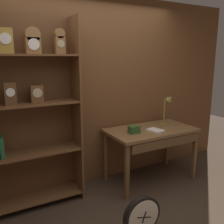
{
  "coord_description": "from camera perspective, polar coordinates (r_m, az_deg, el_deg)",
  "views": [
    {
      "loc": [
        -1.43,
        -1.83,
        1.78
      ],
      "look_at": [
        -0.01,
        0.76,
        1.13
      ],
      "focal_mm": 40.23,
      "sensor_mm": 36.0,
      "label": 1
    }
  ],
  "objects": [
    {
      "name": "open_repair_manual",
      "position": [
        3.52,
        9.85,
        -4.15
      ],
      "size": [
        0.21,
        0.25,
        0.02
      ],
      "primitive_type": "cube",
      "rotation": [
        0.0,
        0.0,
        0.24
      ],
      "color": "silver",
      "rests_on": "workbench"
    },
    {
      "name": "workbench",
      "position": [
        3.64,
        9.04,
        -5.26
      ],
      "size": [
        1.27,
        0.7,
        0.77
      ],
      "color": "brown",
      "rests_on": "ground"
    },
    {
      "name": "desk_lamp",
      "position": [
        3.81,
        12.57,
        1.23
      ],
      "size": [
        0.18,
        0.18,
        0.47
      ],
      "color": "olive",
      "rests_on": "workbench"
    },
    {
      "name": "bookshelf",
      "position": [
        3.02,
        -20.03,
        -0.05
      ],
      "size": [
        1.26,
        0.34,
        2.25
      ],
      "color": "brown",
      "rests_on": "ground"
    },
    {
      "name": "round_clock_large",
      "position": [
        2.72,
        6.82,
        -22.55
      ],
      "size": [
        0.41,
        0.11,
        0.45
      ],
      "color": "black",
      "rests_on": "ground"
    },
    {
      "name": "toolbox_small",
      "position": [
        3.39,
        5.01,
        -4.01
      ],
      "size": [
        0.14,
        0.1,
        0.1
      ],
      "primitive_type": "cube",
      "color": "#2D5123",
      "rests_on": "workbench"
    },
    {
      "name": "back_wood_panel",
      "position": [
        3.51,
        -4.37,
        4.5
      ],
      "size": [
        4.8,
        0.05,
        2.6
      ],
      "primitive_type": "cube",
      "color": "brown",
      "rests_on": "ground"
    }
  ]
}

